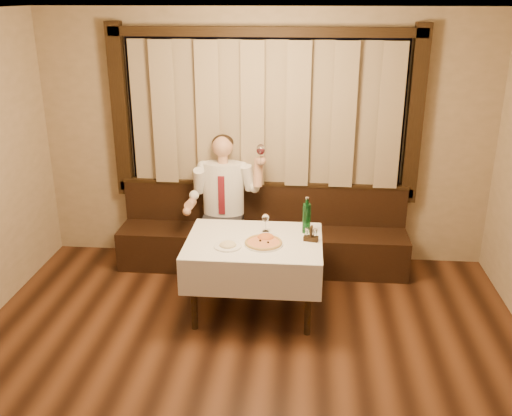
# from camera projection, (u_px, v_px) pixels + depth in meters

# --- Properties ---
(room) EXTENTS (5.01, 6.01, 2.81)m
(room) POSITION_uv_depth(u_px,v_px,m) (245.00, 190.00, 4.40)
(room) COLOR black
(room) RESTS_ON ground
(banquette) EXTENTS (3.20, 0.61, 0.94)m
(banquette) POSITION_uv_depth(u_px,v_px,m) (262.00, 239.00, 6.45)
(banquette) COLOR black
(banquette) RESTS_ON ground
(dining_table) EXTENTS (1.27, 0.97, 0.76)m
(dining_table) POSITION_uv_depth(u_px,v_px,m) (254.00, 250.00, 5.37)
(dining_table) COLOR black
(dining_table) RESTS_ON ground
(pizza) EXTENTS (0.36, 0.36, 0.04)m
(pizza) POSITION_uv_depth(u_px,v_px,m) (263.00, 243.00, 5.23)
(pizza) COLOR white
(pizza) RESTS_ON dining_table
(pasta_red) EXTENTS (0.26, 0.26, 0.09)m
(pasta_red) POSITION_uv_depth(u_px,v_px,m) (266.00, 236.00, 5.34)
(pasta_red) COLOR white
(pasta_red) RESTS_ON dining_table
(pasta_cream) EXTENTS (0.25, 0.25, 0.09)m
(pasta_cream) POSITION_uv_depth(u_px,v_px,m) (228.00, 243.00, 5.18)
(pasta_cream) COLOR white
(pasta_cream) RESTS_ON dining_table
(green_bottle) EXTENTS (0.08, 0.08, 0.36)m
(green_bottle) POSITION_uv_depth(u_px,v_px,m) (307.00, 218.00, 5.45)
(green_bottle) COLOR #125620
(green_bottle) RESTS_ON dining_table
(table_wine_glass) EXTENTS (0.07, 0.07, 0.19)m
(table_wine_glass) POSITION_uv_depth(u_px,v_px,m) (266.00, 219.00, 5.47)
(table_wine_glass) COLOR white
(table_wine_glass) RESTS_ON dining_table
(cruet_caddy) EXTENTS (0.14, 0.09, 0.14)m
(cruet_caddy) POSITION_uv_depth(u_px,v_px,m) (311.00, 236.00, 5.30)
(cruet_caddy) COLOR black
(cruet_caddy) RESTS_ON dining_table
(seated_man) EXTENTS (0.85, 0.63, 1.51)m
(seated_man) POSITION_uv_depth(u_px,v_px,m) (223.00, 195.00, 6.20)
(seated_man) COLOR black
(seated_man) RESTS_ON ground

